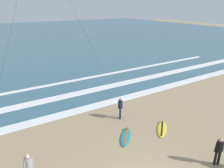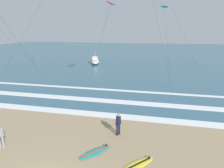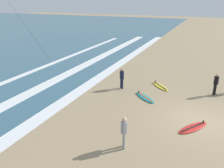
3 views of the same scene
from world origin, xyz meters
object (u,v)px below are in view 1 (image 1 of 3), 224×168
at_px(surfer_foreground_main, 29,166).
at_px(surfer_left_near, 219,149).
at_px(surfboard_foreground_flat, 126,137).
at_px(surfer_mid_group, 120,106).
at_px(surfboard_near_water, 162,129).

bearing_deg(surfer_foreground_main, surfer_left_near, -24.46).
relative_size(surfer_foreground_main, surfboard_foreground_flat, 0.81).
bearing_deg(surfer_left_near, surfboard_foreground_flat, 119.98).
bearing_deg(surfboard_foreground_flat, surfer_mid_group, 64.16).
height_order(surfer_left_near, surfboard_foreground_flat, surfer_left_near).
distance_m(surfer_left_near, surfer_mid_group, 6.78).
xyz_separation_m(surfer_mid_group, surfboard_foreground_flat, (-1.04, -2.15, -0.91)).
bearing_deg(surfboard_foreground_flat, surfboard_near_water, -11.89).
xyz_separation_m(surfer_left_near, surfboard_foreground_flat, (-2.57, 4.46, -0.91)).
height_order(surfer_foreground_main, surfboard_foreground_flat, surfer_foreground_main).
relative_size(surfer_mid_group, surfer_foreground_main, 1.00).
bearing_deg(surfer_mid_group, surfer_left_near, -76.95).
distance_m(surfboard_foreground_flat, surfboard_near_water, 2.63).
height_order(surfer_foreground_main, surfboard_near_water, surfer_foreground_main).
distance_m(surfer_left_near, surfboard_foreground_flat, 5.23).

